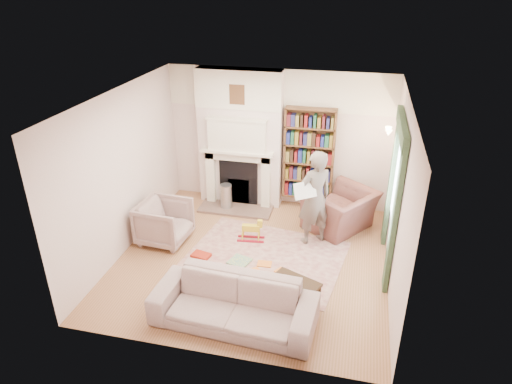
% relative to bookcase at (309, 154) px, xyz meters
% --- Properties ---
extents(floor, '(4.50, 4.50, 0.00)m').
position_rel_bookcase_xyz_m(floor, '(-0.65, -2.12, -1.18)').
color(floor, '#8C5E38').
rests_on(floor, ground).
extents(ceiling, '(4.50, 4.50, 0.00)m').
position_rel_bookcase_xyz_m(ceiling, '(-0.65, -2.12, 1.62)').
color(ceiling, white).
rests_on(ceiling, wall_back).
extents(wall_back, '(4.50, 0.00, 4.50)m').
position_rel_bookcase_xyz_m(wall_back, '(-0.65, 0.13, 0.22)').
color(wall_back, silver).
rests_on(wall_back, floor).
extents(wall_front, '(4.50, 0.00, 4.50)m').
position_rel_bookcase_xyz_m(wall_front, '(-0.65, -4.37, 0.22)').
color(wall_front, silver).
rests_on(wall_front, floor).
extents(wall_left, '(0.00, 4.50, 4.50)m').
position_rel_bookcase_xyz_m(wall_left, '(-2.90, -2.12, 0.22)').
color(wall_left, silver).
rests_on(wall_left, floor).
extents(wall_right, '(0.00, 4.50, 4.50)m').
position_rel_bookcase_xyz_m(wall_right, '(1.60, -2.12, 0.22)').
color(wall_right, silver).
rests_on(wall_right, floor).
extents(fireplace, '(1.70, 0.58, 2.80)m').
position_rel_bookcase_xyz_m(fireplace, '(-1.40, -0.07, 0.21)').
color(fireplace, silver).
rests_on(fireplace, floor).
extents(bookcase, '(1.00, 0.24, 1.85)m').
position_rel_bookcase_xyz_m(bookcase, '(0.00, 0.00, 0.00)').
color(bookcase, brown).
rests_on(bookcase, floor).
extents(window, '(0.02, 0.90, 1.30)m').
position_rel_bookcase_xyz_m(window, '(1.58, -1.72, 0.27)').
color(window, silver).
rests_on(window, wall_right).
extents(curtain_left, '(0.07, 0.32, 2.40)m').
position_rel_bookcase_xyz_m(curtain_left, '(1.55, -2.42, 0.02)').
color(curtain_left, '#2D422A').
rests_on(curtain_left, floor).
extents(curtain_right, '(0.07, 0.32, 2.40)m').
position_rel_bookcase_xyz_m(curtain_right, '(1.55, -1.02, 0.02)').
color(curtain_right, '#2D422A').
rests_on(curtain_right, floor).
extents(pelmet, '(0.09, 1.70, 0.24)m').
position_rel_bookcase_xyz_m(pelmet, '(1.54, -1.72, 1.20)').
color(pelmet, '#2D422A').
rests_on(pelmet, wall_right).
extents(wall_sconce, '(0.20, 0.24, 0.24)m').
position_rel_bookcase_xyz_m(wall_sconce, '(1.38, -0.62, 0.72)').
color(wall_sconce, gold).
rests_on(wall_sconce, wall_right).
extents(rug, '(2.86, 2.36, 0.01)m').
position_rel_bookcase_xyz_m(rug, '(-0.45, -2.05, -1.17)').
color(rug, beige).
rests_on(rug, floor).
extents(armchair_reading, '(1.53, 1.57, 0.77)m').
position_rel_bookcase_xyz_m(armchair_reading, '(0.73, -0.75, -0.79)').
color(armchair_reading, '#54302D').
rests_on(armchair_reading, floor).
extents(armchair_left, '(0.92, 0.89, 0.78)m').
position_rel_bookcase_xyz_m(armchair_left, '(-2.33, -1.93, -0.79)').
color(armchair_left, '#A89F8B').
rests_on(armchair_left, floor).
extents(sofa, '(2.32, 1.03, 0.66)m').
position_rel_bookcase_xyz_m(sofa, '(-0.53, -3.73, -0.84)').
color(sofa, '#C1B69F').
rests_on(sofa, floor).
extents(man_reading, '(0.77, 0.72, 1.76)m').
position_rel_bookcase_xyz_m(man_reading, '(0.28, -1.35, -0.29)').
color(man_reading, '#60554D').
rests_on(man_reading, floor).
extents(newspaper, '(0.40, 0.34, 0.28)m').
position_rel_bookcase_xyz_m(newspaper, '(0.13, -1.55, -0.06)').
color(newspaper, white).
rests_on(newspaper, man_reading).
extents(coffee_table, '(0.82, 0.69, 0.45)m').
position_rel_bookcase_xyz_m(coffee_table, '(0.23, -3.23, -0.95)').
color(coffee_table, '#322311').
rests_on(coffee_table, floor).
extents(paraffin_heater, '(0.31, 0.31, 0.55)m').
position_rel_bookcase_xyz_m(paraffin_heater, '(-1.60, -0.50, -0.90)').
color(paraffin_heater, '#A8ABB0').
rests_on(paraffin_heater, floor).
extents(rocking_horse, '(0.51, 0.26, 0.43)m').
position_rel_bookcase_xyz_m(rocking_horse, '(-0.82, -1.58, -0.96)').
color(rocking_horse, gold).
rests_on(rocking_horse, rug).
extents(board_game, '(0.42, 0.42, 0.03)m').
position_rel_bookcase_xyz_m(board_game, '(-0.83, -2.31, -1.15)').
color(board_game, '#CAC747').
rests_on(board_game, rug).
extents(game_box_lid, '(0.35, 0.27, 0.05)m').
position_rel_bookcase_xyz_m(game_box_lid, '(-1.53, -2.30, -1.14)').
color(game_box_lid, '#9F2312').
rests_on(game_box_lid, rug).
extents(comic_annuals, '(0.78, 0.50, 0.02)m').
position_rel_bookcase_xyz_m(comic_annuals, '(-0.34, -2.41, -1.16)').
color(comic_annuals, red).
rests_on(comic_annuals, rug).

